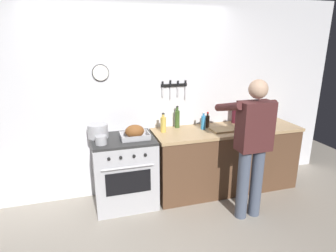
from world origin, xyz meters
TOP-DOWN VIEW (x-y plane):
  - ground_plane at (0.00, 0.00)m, footprint 8.00×8.00m
  - wall_back at (-0.00, 1.35)m, footprint 6.00×0.13m
  - counter_block at (1.20, 0.99)m, footprint 2.03×0.65m
  - stove at (-0.22, 0.99)m, footprint 0.76×0.67m
  - person_cook at (1.16, 0.30)m, footprint 0.51×0.63m
  - roasting_pan at (-0.08, 0.94)m, footprint 0.35×0.26m
  - stock_pot at (-0.51, 1.10)m, footprint 0.25×0.25m
  - saucepan at (-0.49, 0.85)m, footprint 0.13×0.13m
  - cutting_board at (1.13, 0.92)m, footprint 0.36×0.24m
  - bottle_olive_oil at (0.56, 1.22)m, footprint 0.07×0.07m
  - bottle_soy_sauce at (0.96, 1.10)m, footprint 0.05×0.05m
  - bottle_cooking_oil at (0.32, 1.08)m, footprint 0.07×0.07m
  - bottle_wine_red at (1.42, 1.19)m, footprint 0.07×0.07m
  - bottle_dish_soap at (0.87, 1.05)m, footprint 0.06×0.06m

SIDE VIEW (x-z plane):
  - ground_plane at x=0.00m, z-range 0.00..0.00m
  - stove at x=-0.22m, z-range 0.00..0.90m
  - counter_block at x=1.20m, z-range 0.00..0.90m
  - cutting_board at x=1.13m, z-range 0.90..0.92m
  - saucepan at x=-0.49m, z-range 0.90..1.00m
  - person_cook at x=1.16m, z-range 0.12..1.78m
  - roasting_pan at x=-0.08m, z-range 0.89..1.06m
  - stock_pot at x=-0.51m, z-range 0.90..1.07m
  - bottle_soy_sauce at x=0.96m, z-range 0.88..1.10m
  - bottle_dish_soap at x=0.87m, z-range 0.88..1.12m
  - bottle_cooking_oil at x=0.32m, z-range 0.88..1.13m
  - bottle_olive_oil at x=0.56m, z-range 0.88..1.18m
  - bottle_wine_red at x=1.42m, z-range 0.88..1.18m
  - wall_back at x=0.00m, z-range 0.00..2.60m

